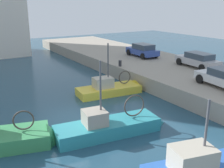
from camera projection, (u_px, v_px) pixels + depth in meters
The scene contains 8 objects.
water_surface at pixel (73, 119), 16.11m from camera, with size 80.00×80.00×0.00m, color navy.
quay_wall at pixel (203, 82), 21.70m from camera, with size 9.00×56.00×1.20m, color #9E9384.
fishing_boat_teal at pixel (113, 131), 14.35m from camera, with size 6.56×2.48×4.81m.
fishing_boat_yellow at pixel (114, 92), 20.73m from camera, with size 5.85×2.44×4.75m.
fishing_boat_green at pixel (1, 145), 12.92m from camera, with size 6.35×3.34×3.94m.
parked_car_blue at pixel (142, 50), 28.57m from camera, with size 2.07×4.02×1.38m.
parked_car_silver at pixel (198, 60), 23.74m from camera, with size 2.11×4.36×1.33m.
mooring_bollard_mid at pixel (120, 63), 24.25m from camera, with size 0.28×0.28×0.55m, color #2D2D33.
Camera 1 is at (-5.72, -13.84, 6.74)m, focal length 42.55 mm.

